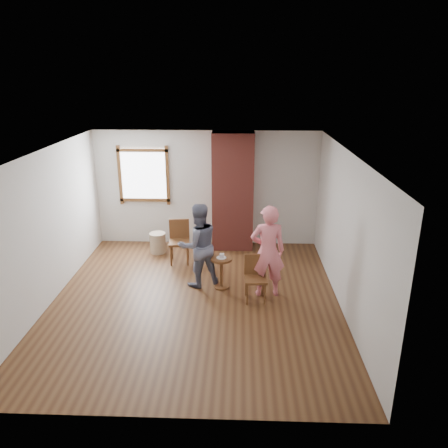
{
  "coord_description": "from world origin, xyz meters",
  "views": [
    {
      "loc": [
        0.76,
        -6.76,
        3.82
      ],
      "look_at": [
        0.47,
        0.8,
        1.15
      ],
      "focal_mm": 35.0,
      "sensor_mm": 36.0,
      "label": 1
    }
  ],
  "objects": [
    {
      "name": "dining_chair_left",
      "position": [
        -0.5,
        1.68,
        0.5
      ],
      "size": [
        0.46,
        0.46,
        0.9
      ],
      "rotation": [
        0.0,
        0.0,
        0.09
      ],
      "color": "brown",
      "rests_on": "ground"
    },
    {
      "name": "room_shell",
      "position": [
        -0.06,
        0.61,
        1.81
      ],
      "size": [
        5.04,
        5.52,
        2.62
      ],
      "color": "silver",
      "rests_on": "ground"
    },
    {
      "name": "dining_chair_right",
      "position": [
        1.04,
        0.12,
        0.45
      ],
      "size": [
        0.4,
        0.4,
        0.81
      ],
      "rotation": [
        0.0,
        0.0,
        0.06
      ],
      "color": "brown",
      "rests_on": "ground"
    },
    {
      "name": "cake_plate",
      "position": [
        0.43,
        0.51,
        0.6
      ],
      "size": [
        0.18,
        0.18,
        0.01
      ],
      "primitive_type": "cylinder",
      "color": "white",
      "rests_on": "side_table"
    },
    {
      "name": "man",
      "position": [
        0.01,
        0.62,
        0.79
      ],
      "size": [
        0.96,
        0.88,
        1.59
      ],
      "primitive_type": "imported",
      "rotation": [
        0.0,
        0.0,
        3.59
      ],
      "color": "#131835",
      "rests_on": "ground"
    },
    {
      "name": "dark_pot",
      "position": [
        -1.01,
        2.4,
        0.08
      ],
      "size": [
        0.2,
        0.2,
        0.17
      ],
      "primitive_type": "cylinder",
      "rotation": [
        0.0,
        0.0,
        -0.2
      ],
      "color": "black",
      "rests_on": "ground"
    },
    {
      "name": "ground",
      "position": [
        0.0,
        0.0,
        0.0
      ],
      "size": [
        5.5,
        5.5,
        0.0
      ],
      "primitive_type": "plane",
      "color": "brown",
      "rests_on": "ground"
    },
    {
      "name": "side_table",
      "position": [
        0.43,
        0.51,
        0.4
      ],
      "size": [
        0.4,
        0.4,
        0.6
      ],
      "color": "brown",
      "rests_on": "ground"
    },
    {
      "name": "brick_chimney",
      "position": [
        0.6,
        2.5,
        1.3
      ],
      "size": [
        0.9,
        0.5,
        2.6
      ],
      "primitive_type": "cube",
      "color": "#A14339",
      "rests_on": "ground"
    },
    {
      "name": "cake_slice",
      "position": [
        0.44,
        0.51,
        0.64
      ],
      "size": [
        0.08,
        0.07,
        0.06
      ],
      "primitive_type": "cube",
      "color": "silver",
      "rests_on": "cake_plate"
    },
    {
      "name": "stoneware_crock",
      "position": [
        -1.04,
        2.12,
        0.23
      ],
      "size": [
        0.38,
        0.38,
        0.45
      ],
      "primitive_type": "cylinder",
      "rotation": [
        0.0,
        0.0,
        0.07
      ],
      "color": "tan",
      "rests_on": "ground"
    },
    {
      "name": "person_pink",
      "position": [
        1.25,
        0.28,
        0.84
      ],
      "size": [
        0.64,
        0.45,
        1.68
      ],
      "primitive_type": "imported",
      "rotation": [
        0.0,
        0.0,
        3.22
      ],
      "color": "pink",
      "rests_on": "ground"
    }
  ]
}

